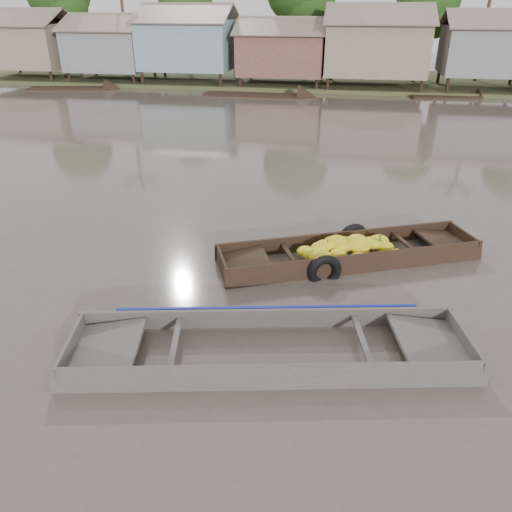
# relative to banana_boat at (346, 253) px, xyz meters

# --- Properties ---
(ground) EXTENTS (120.00, 120.00, 0.00)m
(ground) POSITION_rel_banana_boat_xyz_m (-1.27, -3.23, -0.18)
(ground) COLOR #4F453C
(ground) RESTS_ON ground
(riverbank) EXTENTS (120.00, 12.47, 10.22)m
(riverbank) POSITION_rel_banana_boat_xyz_m (1.76, 28.64, 2.89)
(riverbank) COLOR #384723
(riverbank) RESTS_ON ground
(banana_boat) EXTENTS (6.18, 3.77, 0.84)m
(banana_boat) POSITION_rel_banana_boat_xyz_m (0.00, 0.00, 0.00)
(banana_boat) COLOR black
(banana_boat) RESTS_ON ground
(viewer_boat) EXTENTS (7.02, 3.13, 0.55)m
(viewer_boat) POSITION_rel_banana_boat_xyz_m (-1.18, -3.79, -0.14)
(viewer_boat) COLOR #3E3934
(viewer_boat) RESTS_ON ground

